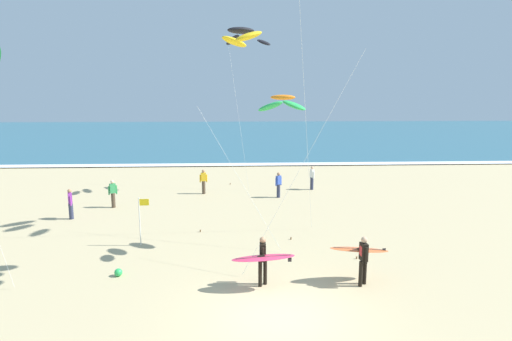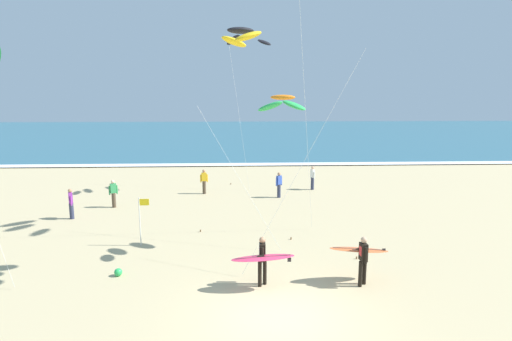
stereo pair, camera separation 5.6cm
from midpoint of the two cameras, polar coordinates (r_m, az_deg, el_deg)
The scene contains 15 objects.
ground_plane at distance 13.06m, azimuth 3.21°, elevation -18.83°, with size 160.00×160.00×0.00m, color tan.
ocean_water at distance 67.58m, azimuth -1.52°, elevation 4.95°, with size 160.00×60.00×0.08m, color #2D6075.
shoreline_foam at distance 38.12m, azimuth -0.71°, elevation 0.85°, with size 160.00×1.51×0.01m, color white.
surfer_lead at distance 14.16m, azimuth 1.00°, elevation -11.71°, with size 2.08×0.94×1.71m.
surfer_trailing at distance 14.91m, azimuth 14.16°, elevation -10.91°, with size 2.15×0.97×1.71m.
kite_arc_charcoal_near at distance 14.06m, azimuth -1.91°, elevation 17.59°, with size 5.25×2.56×8.44m.
kite_arc_amber_far at distance 16.33m, azimuth 3.69°, elevation 9.05°, with size 4.64×4.00×6.33m.
kite_arc_rose_low at distance 27.45m, azimuth -0.88°, elevation 17.33°, with size 3.10×3.52×10.11m.
bystander_green_top at distance 25.18m, azimuth -18.65°, elevation -2.95°, with size 0.44×0.32×1.59m.
bystander_white_top at distance 28.54m, azimuth 7.70°, elevation -0.98°, with size 0.28×0.47×1.59m.
bystander_purple_top at distance 23.67m, azimuth -23.66°, elevation -4.12°, with size 0.30×0.46×1.59m.
bystander_blue_top at distance 26.17m, azimuth 3.18°, elevation -1.93°, with size 0.41×0.34×1.59m.
bystander_yellow_top at distance 27.32m, azimuth -6.97°, elevation -1.47°, with size 0.49×0.24×1.59m.
lifeguard_flag at distance 18.47m, azimuth -15.20°, elevation -6.06°, with size 0.45×0.05×2.10m.
beach_ball at distance 16.10m, azimuth -18.03°, elevation -12.94°, with size 0.28×0.28×0.28m, color green.
Camera 2 is at (-1.17, -11.35, 6.36)m, focal length 29.60 mm.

